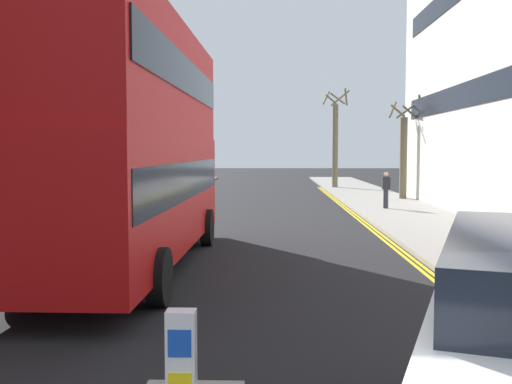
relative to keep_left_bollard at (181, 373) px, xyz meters
name	(u,v)px	position (x,y,z in m)	size (l,w,h in m)	color
sidewalk_right	(457,238)	(6.50, 12.62, -0.54)	(4.00, 80.00, 0.14)	gray
sidewalk_left	(35,236)	(-6.50, 12.62, -0.54)	(4.00, 80.00, 0.14)	gray
kerb_line_outer	(402,250)	(4.40, 10.62, -0.60)	(0.10, 56.00, 0.01)	yellow
kerb_line_inner	(396,250)	(4.24, 10.62, -0.60)	(0.10, 56.00, 0.01)	yellow
keep_left_bollard	(181,373)	(0.00, 0.00, 0.00)	(0.36, 0.28, 1.11)	silver
double_decker_bus_away	(134,137)	(-2.30, 8.04, 2.42)	(2.91, 10.84, 5.64)	#B20F0F
pedestrian_far	(386,189)	(5.93, 21.12, 0.38)	(0.34, 0.22, 1.62)	#2D2D38
street_tree_near	(404,152)	(7.91, 26.67, 2.04)	(1.91, 1.87, 5.48)	#6B6047
street_tree_far	(335,141)	(5.29, 36.53, 2.79)	(1.99, 1.93, 6.85)	#6B6047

